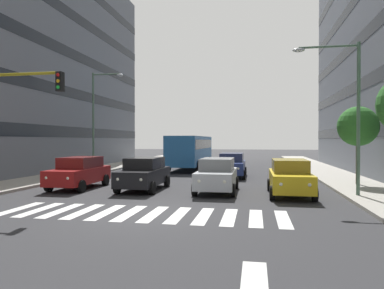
{
  "coord_description": "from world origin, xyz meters",
  "views": [
    {
      "loc": [
        -4.03,
        12.12,
        2.65
      ],
      "look_at": [
        -1.15,
        -3.82,
        2.45
      ],
      "focal_mm": 32.94,
      "sensor_mm": 36.0,
      "label": 1
    }
  ],
  "objects_px": {
    "bus_behind_traffic": "(191,149)",
    "street_tree_1": "(358,127)",
    "car_3": "(79,172)",
    "street_lamp_left": "(347,101)",
    "car_row2_0": "(232,165)",
    "car_2": "(144,173)",
    "street_lamp_right": "(98,112)",
    "car_1": "(217,175)",
    "car_0": "(290,177)"
  },
  "relations": [
    {
      "from": "street_lamp_right",
      "to": "car_0",
      "type": "bearing_deg",
      "value": 148.01
    },
    {
      "from": "car_2",
      "to": "bus_behind_traffic",
      "type": "xyz_separation_m",
      "value": [
        -0.0,
        -13.91,
        0.97
      ]
    },
    {
      "from": "car_2",
      "to": "street_lamp_left",
      "type": "distance_m",
      "value": 10.6
    },
    {
      "from": "car_2",
      "to": "car_1",
      "type": "bearing_deg",
      "value": 178.43
    },
    {
      "from": "car_row2_0",
      "to": "street_lamp_left",
      "type": "distance_m",
      "value": 10.66
    },
    {
      "from": "car_1",
      "to": "street_tree_1",
      "type": "bearing_deg",
      "value": -156.24
    },
    {
      "from": "car_2",
      "to": "bus_behind_traffic",
      "type": "height_order",
      "value": "bus_behind_traffic"
    },
    {
      "from": "car_2",
      "to": "car_row2_0",
      "type": "distance_m",
      "value": 8.42
    },
    {
      "from": "car_2",
      "to": "car_row2_0",
      "type": "xyz_separation_m",
      "value": [
        -4.18,
        -7.31,
        0.0
      ]
    },
    {
      "from": "car_3",
      "to": "car_row2_0",
      "type": "distance_m",
      "value": 10.77
    },
    {
      "from": "car_1",
      "to": "bus_behind_traffic",
      "type": "bearing_deg",
      "value": -74.39
    },
    {
      "from": "street_lamp_left",
      "to": "car_row2_0",
      "type": "bearing_deg",
      "value": -54.98
    },
    {
      "from": "car_3",
      "to": "car_0",
      "type": "bearing_deg",
      "value": 177.19
    },
    {
      "from": "car_1",
      "to": "street_lamp_left",
      "type": "bearing_deg",
      "value": 172.28
    },
    {
      "from": "bus_behind_traffic",
      "to": "street_tree_1",
      "type": "relative_size",
      "value": 2.38
    },
    {
      "from": "car_3",
      "to": "street_lamp_right",
      "type": "height_order",
      "value": "street_lamp_right"
    },
    {
      "from": "street_lamp_left",
      "to": "street_lamp_right",
      "type": "xyz_separation_m",
      "value": [
        16.39,
        -9.02,
        0.43
      ]
    },
    {
      "from": "car_0",
      "to": "car_3",
      "type": "bearing_deg",
      "value": -2.81
    },
    {
      "from": "car_0",
      "to": "street_tree_1",
      "type": "bearing_deg",
      "value": -136.58
    },
    {
      "from": "car_0",
      "to": "car_row2_0",
      "type": "bearing_deg",
      "value": -67.38
    },
    {
      "from": "street_tree_1",
      "to": "car_1",
      "type": "bearing_deg",
      "value": 23.76
    },
    {
      "from": "car_0",
      "to": "car_2",
      "type": "bearing_deg",
      "value": -4.6
    },
    {
      "from": "car_3",
      "to": "car_2",
      "type": "bearing_deg",
      "value": -179.18
    },
    {
      "from": "car_0",
      "to": "street_lamp_left",
      "type": "bearing_deg",
      "value": 172.56
    },
    {
      "from": "car_1",
      "to": "street_tree_1",
      "type": "height_order",
      "value": "street_tree_1"
    },
    {
      "from": "bus_behind_traffic",
      "to": "car_row2_0",
      "type": "bearing_deg",
      "value": 122.31
    },
    {
      "from": "car_row2_0",
      "to": "street_lamp_right",
      "type": "distance_m",
      "value": 11.37
    },
    {
      "from": "car_1",
      "to": "bus_behind_traffic",
      "type": "relative_size",
      "value": 0.42
    },
    {
      "from": "car_row2_0",
      "to": "street_lamp_left",
      "type": "height_order",
      "value": "street_lamp_left"
    },
    {
      "from": "street_tree_1",
      "to": "street_lamp_right",
      "type": "bearing_deg",
      "value": -15.06
    },
    {
      "from": "street_lamp_left",
      "to": "street_lamp_right",
      "type": "height_order",
      "value": "street_lamp_right"
    },
    {
      "from": "car_3",
      "to": "street_lamp_left",
      "type": "distance_m",
      "value": 14.11
    },
    {
      "from": "car_3",
      "to": "car_row2_0",
      "type": "relative_size",
      "value": 1.0
    },
    {
      "from": "car_1",
      "to": "car_3",
      "type": "bearing_deg",
      "value": -0.41
    },
    {
      "from": "car_3",
      "to": "street_lamp_left",
      "type": "height_order",
      "value": "street_lamp_left"
    },
    {
      "from": "street_tree_1",
      "to": "bus_behind_traffic",
      "type": "bearing_deg",
      "value": -42.72
    },
    {
      "from": "street_lamp_right",
      "to": "car_1",
      "type": "bearing_deg",
      "value": 141.65
    },
    {
      "from": "car_3",
      "to": "street_lamp_left",
      "type": "bearing_deg",
      "value": 176.34
    },
    {
      "from": "car_2",
      "to": "car_3",
      "type": "bearing_deg",
      "value": 0.82
    },
    {
      "from": "car_0",
      "to": "street_tree_1",
      "type": "distance_m",
      "value": 6.15
    },
    {
      "from": "car_1",
      "to": "street_lamp_left",
      "type": "xyz_separation_m",
      "value": [
        -6.03,
        0.82,
        3.54
      ]
    },
    {
      "from": "car_0",
      "to": "car_1",
      "type": "xyz_separation_m",
      "value": [
        3.56,
        -0.49,
        0.0
      ]
    },
    {
      "from": "car_0",
      "to": "car_3",
      "type": "relative_size",
      "value": 1.0
    },
    {
      "from": "street_lamp_right",
      "to": "street_tree_1",
      "type": "bearing_deg",
      "value": 164.94
    },
    {
      "from": "street_lamp_left",
      "to": "car_2",
      "type": "bearing_deg",
      "value": -5.31
    },
    {
      "from": "car_2",
      "to": "street_lamp_left",
      "type": "relative_size",
      "value": 0.64
    },
    {
      "from": "street_lamp_left",
      "to": "street_lamp_right",
      "type": "relative_size",
      "value": 0.89
    },
    {
      "from": "car_0",
      "to": "street_lamp_right",
      "type": "relative_size",
      "value": 0.57
    },
    {
      "from": "bus_behind_traffic",
      "to": "street_tree_1",
      "type": "bearing_deg",
      "value": 137.28
    },
    {
      "from": "car_0",
      "to": "street_tree_1",
      "type": "relative_size",
      "value": 1.01
    }
  ]
}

